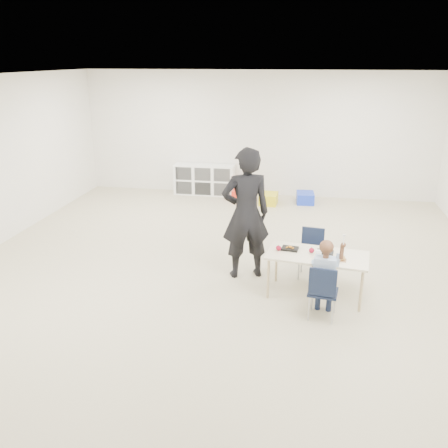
% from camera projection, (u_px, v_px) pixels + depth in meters
% --- Properties ---
extents(room, '(9.00, 9.02, 2.80)m').
position_uv_depth(room, '(223.00, 183.00, 6.56)').
color(room, '#C0B493').
rests_on(room, ground).
extents(table, '(1.38, 0.82, 0.60)m').
position_uv_depth(table, '(316.00, 275.00, 6.33)').
color(table, beige).
rests_on(table, ground).
extents(chair_near, '(0.39, 0.37, 0.72)m').
position_uv_depth(chair_near, '(323.00, 291.00, 5.77)').
color(chair_near, '#101932').
rests_on(chair_near, ground).
extents(chair_far, '(0.39, 0.37, 0.72)m').
position_uv_depth(chair_far, '(311.00, 254.00, 6.84)').
color(chair_far, '#101932').
rests_on(chair_far, ground).
extents(child, '(0.54, 0.54, 1.13)m').
position_uv_depth(child, '(324.00, 275.00, 5.70)').
color(child, '#ADC2EA').
rests_on(child, chair_near).
extents(lunch_tray_near, '(0.24, 0.19, 0.03)m').
position_uv_depth(lunch_tray_near, '(325.00, 252.00, 6.25)').
color(lunch_tray_near, black).
rests_on(lunch_tray_near, table).
extents(lunch_tray_far, '(0.24, 0.19, 0.03)m').
position_uv_depth(lunch_tray_far, '(290.00, 249.00, 6.38)').
color(lunch_tray_far, black).
rests_on(lunch_tray_far, table).
extents(milk_carton, '(0.08, 0.08, 0.10)m').
position_uv_depth(milk_carton, '(318.00, 254.00, 6.11)').
color(milk_carton, white).
rests_on(milk_carton, table).
extents(bread_roll, '(0.09, 0.09, 0.07)m').
position_uv_depth(bread_roll, '(342.00, 258.00, 6.04)').
color(bread_roll, tan).
rests_on(bread_roll, table).
extents(apple_near, '(0.07, 0.07, 0.07)m').
position_uv_depth(apple_near, '(312.00, 250.00, 6.27)').
color(apple_near, maroon).
rests_on(apple_near, table).
extents(apple_far, '(0.07, 0.07, 0.07)m').
position_uv_depth(apple_far, '(279.00, 248.00, 6.34)').
color(apple_far, maroon).
rests_on(apple_far, table).
extents(cubby_shelf, '(1.40, 0.40, 0.70)m').
position_uv_depth(cubby_shelf, '(204.00, 180.00, 11.08)').
color(cubby_shelf, white).
rests_on(cubby_shelf, ground).
extents(adult, '(0.81, 0.67, 1.91)m').
position_uv_depth(adult, '(246.00, 214.00, 6.71)').
color(adult, black).
rests_on(adult, ground).
extents(bin_red, '(0.41, 0.52, 0.24)m').
position_uv_depth(bin_red, '(242.00, 194.00, 10.73)').
color(bin_red, red).
rests_on(bin_red, ground).
extents(bin_yellow, '(0.40, 0.50, 0.24)m').
position_uv_depth(bin_yellow, '(269.00, 199.00, 10.40)').
color(bin_yellow, gold).
rests_on(bin_yellow, ground).
extents(bin_blue, '(0.41, 0.50, 0.23)m').
position_uv_depth(bin_blue, '(305.00, 198.00, 10.47)').
color(bin_blue, '#1A37CA').
rests_on(bin_blue, ground).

